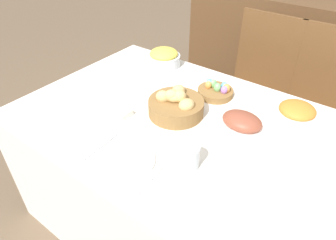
{
  "coord_description": "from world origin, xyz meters",
  "views": [
    {
      "loc": [
        0.62,
        -0.95,
        1.61
      ],
      "look_at": [
        -0.02,
        -0.08,
        0.81
      ],
      "focal_mm": 32.0,
      "sensor_mm": 36.0,
      "label": 1
    }
  ],
  "objects": [
    {
      "name": "knife",
      "position": [
        0.12,
        -0.36,
        0.77
      ],
      "size": [
        0.02,
        0.19,
        0.0
      ],
      "rotation": [
        0.0,
        0.0,
        0.04
      ],
      "color": "#B7B7BC",
      "rests_on": "dining_table"
    },
    {
      "name": "chair_far_right",
      "position": [
        0.4,
        0.9,
        0.54
      ],
      "size": [
        0.43,
        0.43,
        1.02
      ],
      "rotation": [
        0.0,
        0.0,
        0.02
      ],
      "color": "brown",
      "rests_on": "ground"
    },
    {
      "name": "spoon",
      "position": [
        0.15,
        -0.36,
        0.77
      ],
      "size": [
        0.02,
        0.19,
        0.0
      ],
      "rotation": [
        0.0,
        0.0,
        -0.04
      ],
      "color": "#B7B7BC",
      "rests_on": "dining_table"
    },
    {
      "name": "fork",
      "position": [
        -0.17,
        -0.36,
        0.77
      ],
      "size": [
        0.02,
        0.19,
        0.0
      ],
      "rotation": [
        0.0,
        0.0,
        0.04
      ],
      "color": "#B7B7BC",
      "rests_on": "dining_table"
    },
    {
      "name": "pineapple_bowl",
      "position": [
        -0.42,
        0.41,
        0.82
      ],
      "size": [
        0.2,
        0.2,
        0.11
      ],
      "color": "silver",
      "rests_on": "dining_table"
    },
    {
      "name": "bread_basket",
      "position": [
        -0.05,
        0.03,
        0.82
      ],
      "size": [
        0.27,
        0.27,
        0.13
      ],
      "color": "olive",
      "rests_on": "dining_table"
    },
    {
      "name": "ham_platter",
      "position": [
        0.25,
        0.12,
        0.79
      ],
      "size": [
        0.29,
        0.2,
        0.08
      ],
      "color": "white",
      "rests_on": "dining_table"
    },
    {
      "name": "egg_basket",
      "position": [
        0.02,
        0.29,
        0.79
      ],
      "size": [
        0.19,
        0.19,
        0.08
      ],
      "color": "olive",
      "rests_on": "dining_table"
    },
    {
      "name": "carrot_bowl",
      "position": [
        0.43,
        0.31,
        0.81
      ],
      "size": [
        0.19,
        0.19,
        0.09
      ],
      "color": "white",
      "rests_on": "dining_table"
    },
    {
      "name": "sideboard",
      "position": [
        -0.09,
        1.6,
        0.5
      ],
      "size": [
        1.53,
        0.44,
        0.99
      ],
      "color": "brown",
      "rests_on": "ground"
    },
    {
      "name": "chair_far_center",
      "position": [
        0.01,
        0.9,
        0.54
      ],
      "size": [
        0.43,
        0.43,
        1.02
      ],
      "rotation": [
        0.0,
        0.0,
        -0.02
      ],
      "color": "brown",
      "rests_on": "ground"
    },
    {
      "name": "dinner_plate",
      "position": [
        -0.02,
        -0.36,
        0.77
      ],
      "size": [
        0.23,
        0.23,
        0.01
      ],
      "color": "white",
      "rests_on": "dining_table"
    },
    {
      "name": "drinking_cup",
      "position": [
        0.19,
        -0.23,
        0.82
      ],
      "size": [
        0.08,
        0.08,
        0.1
      ],
      "color": "silver",
      "rests_on": "dining_table"
    },
    {
      "name": "ground_plane",
      "position": [
        0.0,
        0.0,
        0.0
      ],
      "size": [
        12.0,
        12.0,
        0.0
      ],
      "primitive_type": "plane",
      "color": "brown"
    },
    {
      "name": "butter_dish",
      "position": [
        -0.27,
        -0.14,
        0.78
      ],
      "size": [
        0.11,
        0.07,
        0.03
      ],
      "color": "white",
      "rests_on": "dining_table"
    },
    {
      "name": "dining_table",
      "position": [
        0.0,
        0.0,
        0.38
      ],
      "size": [
        1.58,
        1.07,
        0.77
      ],
      "color": "white",
      "rests_on": "ground"
    }
  ]
}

